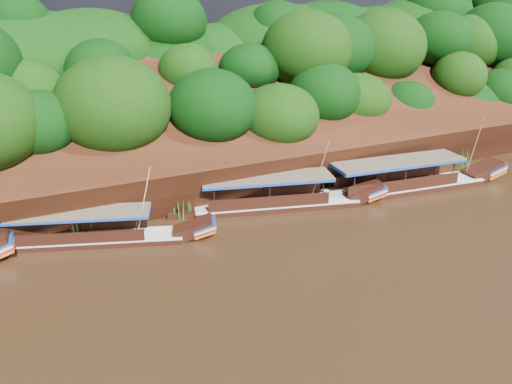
{
  "coord_description": "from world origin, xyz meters",
  "views": [
    {
      "loc": [
        -16.06,
        -21.79,
        14.94
      ],
      "look_at": [
        -2.2,
        7.0,
        2.01
      ],
      "focal_mm": 35.0,
      "sensor_mm": 36.0,
      "label": 1
    }
  ],
  "objects": [
    {
      "name": "reeds",
      "position": [
        -3.75,
        9.4,
        0.92
      ],
      "size": [
        48.97,
        2.28,
        2.27
      ],
      "color": "#286519",
      "rests_on": "ground"
    },
    {
      "name": "boat_0",
      "position": [
        11.71,
        6.5,
        0.6
      ],
      "size": [
        16.41,
        4.11,
        6.4
      ],
      "rotation": [
        0.0,
        0.0,
        -0.11
      ],
      "color": "black",
      "rests_on": "ground"
    },
    {
      "name": "boat_2",
      "position": [
        -12.61,
        8.08,
        0.49
      ],
      "size": [
        13.62,
        6.18,
        5.28
      ],
      "rotation": [
        0.0,
        0.0,
        -0.33
      ],
      "color": "black",
      "rests_on": "ground"
    },
    {
      "name": "ground",
      "position": [
        0.0,
        0.0,
        0.0
      ],
      "size": [
        160.0,
        160.0,
        0.0
      ],
      "primitive_type": "plane",
      "color": "black",
      "rests_on": "ground"
    },
    {
      "name": "boat_1",
      "position": [
        0.72,
        7.87,
        0.56
      ],
      "size": [
        14.43,
        5.67,
        5.82
      ],
      "rotation": [
        0.0,
        0.0,
        -0.26
      ],
      "color": "black",
      "rests_on": "ground"
    },
    {
      "name": "riverbank",
      "position": [
        -0.01,
        22.73,
        1.89
      ],
      "size": [
        120.0,
        30.06,
        19.4
      ],
      "color": "black",
      "rests_on": "ground"
    }
  ]
}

